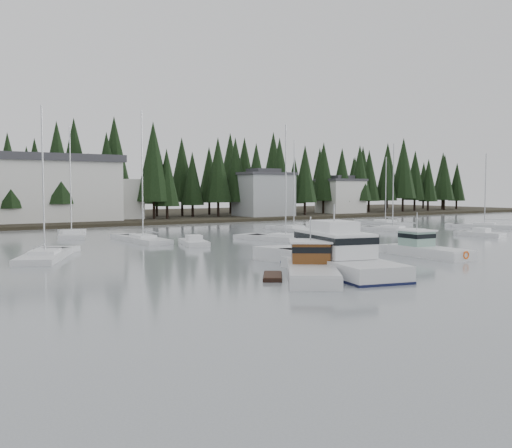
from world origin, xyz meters
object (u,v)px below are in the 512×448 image
(sailboat_1, at_px, (286,240))
(runabout_2, at_px, (482,235))
(sailboat_8, at_px, (484,227))
(sailboat_9, at_px, (393,231))
(cabin_cruiser_center, at_px, (337,260))
(runabout_4, at_px, (194,244))
(sailboat_10, at_px, (294,230))
(harbor_inn, at_px, (54,189))
(lobster_boat_brown, at_px, (310,270))
(sailboat_5, at_px, (72,236))
(house_east_b, at_px, (341,195))
(sailboat_2, at_px, (143,241))
(runabout_1, at_px, (323,241))
(house_east_a, at_px, (264,193))
(sailboat_0, at_px, (385,224))
(sailboat_3, at_px, (45,258))
(lobster_boat_teal, at_px, (426,250))

(sailboat_1, distance_m, runabout_2, 25.13)
(sailboat_8, height_order, sailboat_9, sailboat_9)
(cabin_cruiser_center, relative_size, runabout_2, 2.40)
(sailboat_9, height_order, runabout_4, sailboat_9)
(sailboat_10, bearing_deg, harbor_inn, 41.96)
(runabout_2, bearing_deg, runabout_4, 66.40)
(lobster_boat_brown, bearing_deg, sailboat_5, 41.22)
(house_east_b, bearing_deg, sailboat_2, -149.68)
(runabout_1, height_order, runabout_4, same)
(house_east_a, distance_m, house_east_b, 22.10)
(house_east_a, distance_m, runabout_1, 50.45)
(sailboat_0, distance_m, sailboat_10, 21.13)
(sailboat_0, height_order, runabout_4, sailboat_0)
(runabout_1, bearing_deg, lobster_boat_brown, 145.62)
(lobster_boat_brown, height_order, runabout_1, lobster_boat_brown)
(sailboat_2, height_order, sailboat_9, sailboat_2)
(sailboat_5, xyz_separation_m, runabout_1, (21.02, -22.24, 0.06))
(cabin_cruiser_center, bearing_deg, runabout_4, 12.85)
(house_east_b, height_order, sailboat_3, sailboat_3)
(cabin_cruiser_center, height_order, sailboat_5, sailboat_5)
(sailboat_1, height_order, sailboat_3, sailboat_1)
(sailboat_2, bearing_deg, sailboat_1, -119.05)
(lobster_boat_brown, bearing_deg, harbor_inn, 35.12)
(sailboat_2, xyz_separation_m, runabout_1, (16.37, -11.13, 0.05))
(lobster_boat_brown, relative_size, sailboat_10, 0.70)
(house_east_b, distance_m, runabout_2, 57.12)
(harbor_inn, relative_size, sailboat_1, 2.20)
(sailboat_2, bearing_deg, sailboat_3, 129.12)
(cabin_cruiser_center, height_order, runabout_2, cabin_cruiser_center)
(house_east_b, relative_size, runabout_2, 1.73)
(lobster_boat_teal, xyz_separation_m, sailboat_10, (8.53, 29.93, -0.44))
(house_east_a, relative_size, sailboat_9, 0.85)
(lobster_boat_teal, xyz_separation_m, sailboat_5, (-19.72, 37.44, -0.44))
(sailboat_0, bearing_deg, sailboat_9, 150.45)
(cabin_cruiser_center, height_order, lobster_boat_teal, cabin_cruiser_center)
(lobster_boat_brown, bearing_deg, runabout_4, 26.84)
(lobster_boat_brown, height_order, sailboat_3, sailboat_3)
(harbor_inn, relative_size, runabout_2, 5.34)
(sailboat_5, relative_size, runabout_4, 2.44)
(lobster_boat_teal, bearing_deg, sailboat_9, -37.23)
(sailboat_9, relative_size, sailboat_10, 0.96)
(sailboat_1, distance_m, runabout_4, 10.85)
(sailboat_0, relative_size, sailboat_9, 0.92)
(lobster_boat_brown, xyz_separation_m, runabout_4, (3.75, 23.61, -0.38))
(runabout_4, bearing_deg, lobster_boat_teal, -133.42)
(lobster_boat_teal, distance_m, sailboat_5, 42.32)
(runabout_4, bearing_deg, runabout_1, -94.03)
(house_east_b, xyz_separation_m, runabout_4, (-58.07, -42.13, -4.27))
(runabout_2, bearing_deg, lobster_boat_brown, 102.13)
(house_east_a, height_order, cabin_cruiser_center, house_east_a)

